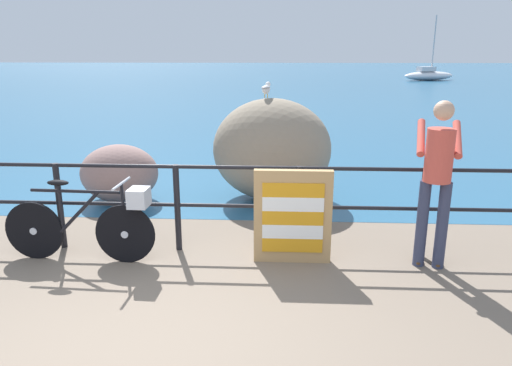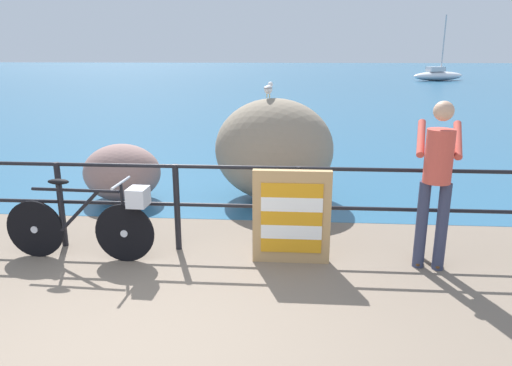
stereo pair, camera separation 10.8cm
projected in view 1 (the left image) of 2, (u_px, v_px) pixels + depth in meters
The scene contains 10 objects.
ground_plane at pixel (257, 100), 22.86m from camera, with size 120.00×120.00×0.10m, color #756656.
sea_surface at pixel (271, 73), 49.84m from camera, with size 120.00×90.00×0.01m, color #285B7F.
promenade_railing at pixel (177, 198), 5.40m from camera, with size 8.36×0.07×1.02m.
bicycle at pixel (91, 221), 5.15m from camera, with size 1.70×0.48×0.92m.
person_at_railing at pixel (437, 177), 4.89m from camera, with size 0.55×0.67×1.78m.
folded_deckchair_stack at pixel (293, 217), 5.12m from camera, with size 0.84×0.10×1.04m.
breakwater_boulder_main at pixel (272, 150), 7.30m from camera, with size 1.82×1.46×1.57m.
breakwater_boulder_left at pixel (119, 173), 7.27m from camera, with size 1.18×0.99×0.88m.
seagull at pixel (266, 89), 7.10m from camera, with size 0.17×0.34×0.23m.
sailboat at pixel (429, 75), 37.32m from camera, with size 4.57×2.81×4.90m.
Camera 1 is at (1.18, -3.06, 2.25)m, focal length 33.27 mm.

